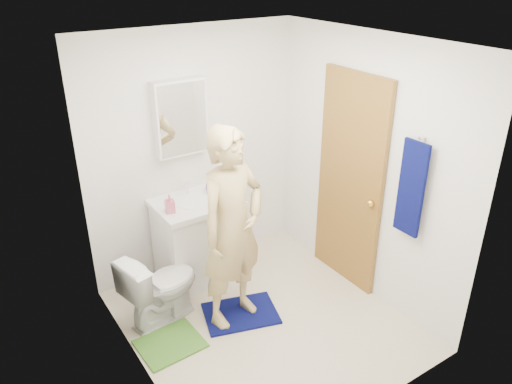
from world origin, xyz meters
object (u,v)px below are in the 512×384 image
Objects in this scene: medicine_cabinet at (180,118)px; soap_dispenser at (170,204)px; towel at (411,189)px; toothbrush_cup at (212,188)px; man at (232,229)px; toilet at (161,286)px; vanity_cabinet at (198,242)px.

medicine_cabinet is 4.02× the size of soap_dispenser.
towel reaches higher than toothbrush_cup.
soap_dispenser is at bearing 99.56° from man.
man is at bearing -134.62° from toilet.
man reaches higher than towel.
toothbrush_cup reaches higher than vanity_cabinet.
toilet is at bearing -132.75° from medicine_cabinet.
towel is 0.45× the size of man.
medicine_cabinet reaches higher than towel.
toothbrush_cup is 0.07× the size of man.
medicine_cabinet is 1.51m from toilet.
man is (-0.04, -0.95, -0.70)m from medicine_cabinet.
toothbrush_cup is (0.21, 0.07, 0.50)m from vanity_cabinet.
vanity_cabinet is at bearing 15.06° from soap_dispenser.
towel is at bearing -44.54° from man.
medicine_cabinet is 0.75m from toothbrush_cup.
soap_dispenser is at bearing 136.50° from towel.
vanity_cabinet reaches higher than toilet.
vanity_cabinet is at bearing -68.68° from toilet.
toothbrush_cup is at bearing 17.22° from vanity_cabinet.
soap_dispenser is 1.41× the size of toothbrush_cup.
towel reaches higher than toilet.
vanity_cabinet is 0.62m from soap_dispenser.
towel reaches higher than soap_dispenser.
vanity_cabinet is 2.08m from towel.
towel is 1.48m from man.
towel is at bearing -51.53° from vanity_cabinet.
towel is 1.15× the size of toilet.
toothbrush_cup reaches higher than toilet.
medicine_cabinet is at bearing 124.61° from towel.
man is at bearing -67.85° from soap_dispenser.
medicine_cabinet is at bearing 75.15° from man.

